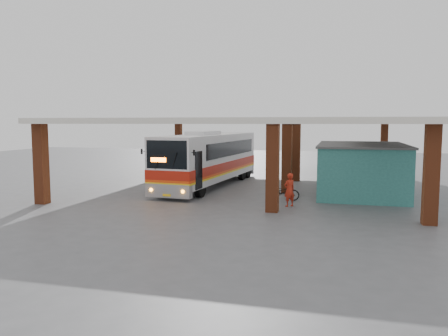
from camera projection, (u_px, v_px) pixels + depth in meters
name	position (u px, v px, depth m)	size (l,w,h in m)	color
ground	(229.00, 199.00, 25.34)	(90.00, 90.00, 0.00)	#515154
brick_columns	(267.00, 156.00, 29.56)	(20.10, 21.60, 4.35)	brown
canopy_roof	(258.00, 121.00, 31.00)	(21.00, 23.00, 0.30)	silver
shop_building	(361.00, 169.00, 27.12)	(5.20, 8.20, 3.11)	#2B6D69
coach_bus	(209.00, 159.00, 30.32)	(3.82, 13.39, 3.85)	silver
motorcycle	(283.00, 192.00, 24.72)	(0.65, 1.88, 0.99)	black
pedestrian	(289.00, 190.00, 22.96)	(0.65, 0.43, 1.78)	red
red_chair	(324.00, 177.00, 32.45)	(0.53, 0.53, 0.79)	red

